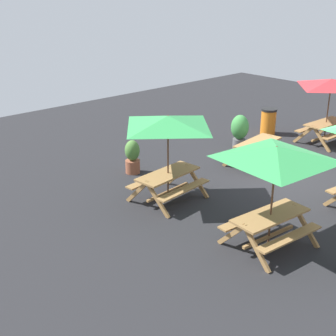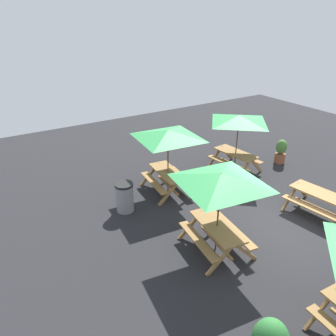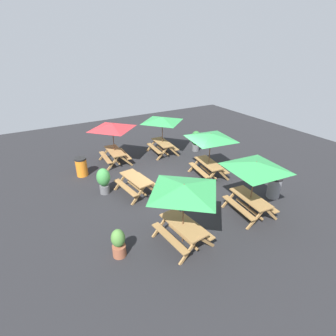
# 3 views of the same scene
# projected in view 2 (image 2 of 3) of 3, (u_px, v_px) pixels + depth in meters

# --- Properties ---
(ground_plane) EXTENTS (25.43, 25.43, 0.00)m
(ground_plane) POSITION_uv_depth(u_px,v_px,m) (272.00, 229.00, 9.73)
(ground_plane) COLOR #232326
(ground_plane) RESTS_ON ground
(picnic_table_0) EXTENTS (2.82, 2.82, 2.34)m
(picnic_table_0) POSITION_uv_depth(u_px,v_px,m) (168.00, 139.00, 10.96)
(picnic_table_0) COLOR olive
(picnic_table_0) RESTS_ON ground
(picnic_table_1) EXTENTS (2.18, 2.18, 2.34)m
(picnic_table_1) POSITION_uv_depth(u_px,v_px,m) (239.00, 123.00, 12.52)
(picnic_table_1) COLOR olive
(picnic_table_1) RESTS_ON ground
(picnic_table_2) EXTENTS (1.96, 1.73, 0.81)m
(picnic_table_2) POSITION_uv_depth(u_px,v_px,m) (320.00, 198.00, 10.23)
(picnic_table_2) COLOR olive
(picnic_table_2) RESTS_ON ground
(picnic_table_5) EXTENTS (2.80, 2.80, 2.34)m
(picnic_table_5) POSITION_uv_depth(u_px,v_px,m) (220.00, 184.00, 8.06)
(picnic_table_5) COLOR olive
(picnic_table_5) RESTS_ON ground
(trash_bin_gray) EXTENTS (0.59, 0.59, 0.98)m
(trash_bin_gray) POSITION_uv_depth(u_px,v_px,m) (125.00, 197.00, 10.43)
(trash_bin_gray) COLOR gray
(trash_bin_gray) RESTS_ON ground
(potted_plant_2) EXTENTS (0.45, 0.45, 1.03)m
(potted_plant_2) POSITION_uv_depth(u_px,v_px,m) (281.00, 151.00, 13.80)
(potted_plant_2) COLOR #935138
(potted_plant_2) RESTS_ON ground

